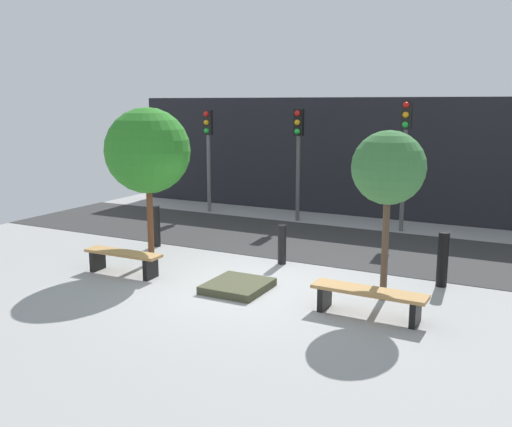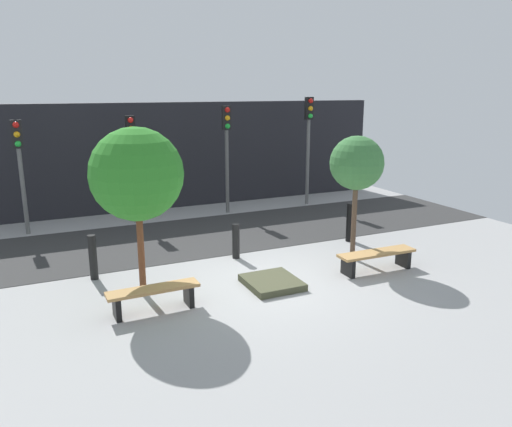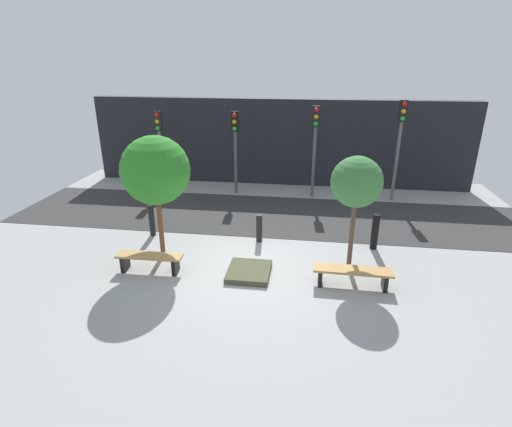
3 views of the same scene
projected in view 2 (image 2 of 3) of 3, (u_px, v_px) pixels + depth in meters
ground_plane at (267, 282)px, 10.86m from camera, size 18.00×18.00×0.00m
road_strip at (207, 235)px, 14.39m from camera, size 18.00×3.94×0.01m
building_facade at (168, 156)px, 17.44m from camera, size 16.20×0.50×3.65m
bench_left at (154, 295)px, 9.36m from camera, size 1.74×0.43×0.48m
bench_right at (377, 257)px, 11.47m from camera, size 1.92×0.48×0.47m
planter_bed at (272, 282)px, 10.65m from camera, size 1.09×1.18×0.15m
tree_behind_left_bench at (137, 175)px, 9.66m from camera, size 1.83×1.83×3.40m
tree_behind_right_bench at (357, 164)px, 11.80m from camera, size 1.29×1.29×3.03m
bollard_far_left at (93, 257)px, 10.93m from camera, size 0.18×0.18×1.01m
bollard_left at (236, 241)px, 12.33m from camera, size 0.18×0.18×0.87m
bollard_center at (350, 222)px, 13.69m from camera, size 0.21×0.21×1.07m
traffic_light_west at (19, 156)px, 13.92m from camera, size 0.28×0.27×3.27m
traffic_light_mid_west at (132, 149)px, 15.18m from camera, size 0.28×0.27×3.32m
traffic_light_mid_east at (227, 140)px, 16.41m from camera, size 0.28×0.27×3.57m
traffic_light_east at (309, 131)px, 17.64m from camera, size 0.28×0.27×3.82m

